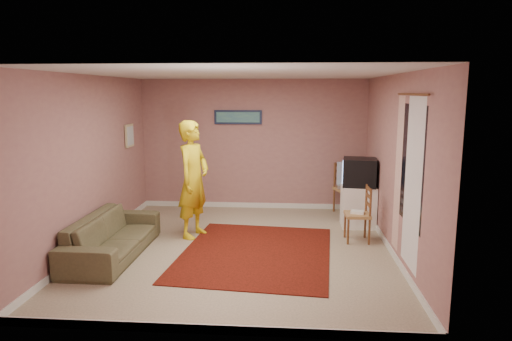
# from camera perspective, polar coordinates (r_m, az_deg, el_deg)

# --- Properties ---
(ground) EXTENTS (5.00, 5.00, 0.00)m
(ground) POSITION_cam_1_polar(r_m,az_deg,el_deg) (7.03, -2.02, -9.71)
(ground) COLOR tan
(ground) RESTS_ON ground
(wall_back) EXTENTS (4.50, 0.02, 2.60)m
(wall_back) POSITION_cam_1_polar(r_m,az_deg,el_deg) (9.18, -0.35, 3.25)
(wall_back) COLOR #9E6E68
(wall_back) RESTS_ON ground
(wall_front) EXTENTS (4.50, 0.02, 2.60)m
(wall_front) POSITION_cam_1_polar(r_m,az_deg,el_deg) (4.29, -5.82, -4.42)
(wall_front) COLOR #9E6E68
(wall_front) RESTS_ON ground
(wall_left) EXTENTS (0.02, 5.00, 2.60)m
(wall_left) POSITION_cam_1_polar(r_m,az_deg,el_deg) (7.31, -19.90, 0.97)
(wall_left) COLOR #9E6E68
(wall_left) RESTS_ON ground
(wall_right) EXTENTS (0.02, 5.00, 2.60)m
(wall_right) POSITION_cam_1_polar(r_m,az_deg,el_deg) (6.84, 17.00, 0.55)
(wall_right) COLOR #9E6E68
(wall_right) RESTS_ON ground
(ceiling) EXTENTS (4.50, 5.00, 0.02)m
(ceiling) POSITION_cam_1_polar(r_m,az_deg,el_deg) (6.63, -2.16, 11.97)
(ceiling) COLOR silver
(ceiling) RESTS_ON wall_back
(baseboard_back) EXTENTS (4.50, 0.02, 0.10)m
(baseboard_back) POSITION_cam_1_polar(r_m,az_deg,el_deg) (9.39, -0.35, -4.35)
(baseboard_back) COLOR silver
(baseboard_back) RESTS_ON ground
(baseboard_front) EXTENTS (4.50, 0.02, 0.10)m
(baseboard_front) POSITION_cam_1_polar(r_m,az_deg,el_deg) (4.76, -5.52, -19.15)
(baseboard_front) COLOR silver
(baseboard_front) RESTS_ON ground
(baseboard_left) EXTENTS (0.02, 5.00, 0.10)m
(baseboard_left) POSITION_cam_1_polar(r_m,az_deg,el_deg) (7.59, -19.27, -8.39)
(baseboard_left) COLOR silver
(baseboard_left) RESTS_ON ground
(baseboard_right) EXTENTS (0.02, 5.00, 0.10)m
(baseboard_right) POSITION_cam_1_polar(r_m,az_deg,el_deg) (7.14, 16.41, -9.40)
(baseboard_right) COLOR silver
(baseboard_right) RESTS_ON ground
(window) EXTENTS (0.01, 1.10, 1.50)m
(window) POSITION_cam_1_polar(r_m,az_deg,el_deg) (5.95, 18.88, 0.59)
(window) COLOR black
(window) RESTS_ON wall_right
(curtain_sheer) EXTENTS (0.01, 0.75, 2.10)m
(curtain_sheer) POSITION_cam_1_polar(r_m,az_deg,el_deg) (5.84, 19.00, -1.59)
(curtain_sheer) COLOR white
(curtain_sheer) RESTS_ON wall_right
(curtain_floral) EXTENTS (0.01, 0.35, 2.10)m
(curtain_floral) POSITION_cam_1_polar(r_m,az_deg,el_deg) (6.50, 17.34, -0.37)
(curtain_floral) COLOR #EEE1CA
(curtain_floral) RESTS_ON wall_right
(curtain_rod) EXTENTS (0.02, 1.40, 0.02)m
(curtain_rod) POSITION_cam_1_polar(r_m,az_deg,el_deg) (5.87, 18.93, 9.00)
(curtain_rod) COLOR brown
(curtain_rod) RESTS_ON wall_right
(picture_back) EXTENTS (0.95, 0.04, 0.28)m
(picture_back) POSITION_cam_1_polar(r_m,az_deg,el_deg) (9.13, -2.26, 6.67)
(picture_back) COLOR #151E3B
(picture_back) RESTS_ON wall_back
(picture_left) EXTENTS (0.04, 0.38, 0.42)m
(picture_left) POSITION_cam_1_polar(r_m,az_deg,el_deg) (8.74, -15.53, 4.21)
(picture_left) COLOR tan
(picture_left) RESTS_ON wall_left
(area_rug) EXTENTS (2.37, 2.86, 0.01)m
(area_rug) POSITION_cam_1_polar(r_m,az_deg,el_deg) (6.83, -0.00, -10.23)
(area_rug) COLOR black
(area_rug) RESTS_ON ground
(tv_cabinet) EXTENTS (0.57, 0.52, 0.73)m
(tv_cabinet) POSITION_cam_1_polar(r_m,az_deg,el_deg) (8.24, 12.65, -4.36)
(tv_cabinet) COLOR white
(tv_cabinet) RESTS_ON ground
(crt_tv) EXTENTS (0.63, 0.57, 0.49)m
(crt_tv) POSITION_cam_1_polar(r_m,az_deg,el_deg) (8.12, 12.77, -0.21)
(crt_tv) COLOR black
(crt_tv) RESTS_ON tv_cabinet
(chair_a) EXTENTS (0.56, 0.55, 0.53)m
(chair_a) POSITION_cam_1_polar(r_m,az_deg,el_deg) (9.03, 11.37, -1.55)
(chair_a) COLOR #A2754E
(chair_a) RESTS_ON ground
(dvd_player) EXTENTS (0.40, 0.30, 0.07)m
(dvd_player) POSITION_cam_1_polar(r_m,az_deg,el_deg) (9.04, 11.36, -1.95)
(dvd_player) COLOR #B1B0B5
(dvd_player) RESTS_ON chair_a
(blue_throw) EXTENTS (0.42, 0.05, 0.44)m
(blue_throw) POSITION_cam_1_polar(r_m,az_deg,el_deg) (8.99, 11.41, -0.35)
(blue_throw) COLOR #8AB1E2
(blue_throw) RESTS_ON chair_a
(chair_b) EXTENTS (0.39, 0.41, 0.48)m
(chair_b) POSITION_cam_1_polar(r_m,az_deg,el_deg) (7.39, 12.59, -4.58)
(chair_b) COLOR #A2754E
(chair_b) RESTS_ON ground
(game_console) EXTENTS (0.23, 0.19, 0.04)m
(game_console) POSITION_cam_1_polar(r_m,az_deg,el_deg) (7.40, 12.57, -5.09)
(game_console) COLOR white
(game_console) RESTS_ON chair_b
(sofa) EXTENTS (0.82, 2.05, 0.60)m
(sofa) POSITION_cam_1_polar(r_m,az_deg,el_deg) (6.96, -17.50, -7.80)
(sofa) COLOR brown
(sofa) RESTS_ON ground
(person) EXTENTS (0.65, 0.80, 1.90)m
(person) POSITION_cam_1_polar(r_m,az_deg,el_deg) (7.45, -7.83, -1.10)
(person) COLOR yellow
(person) RESTS_ON ground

